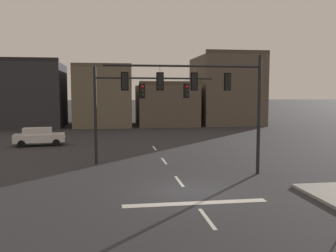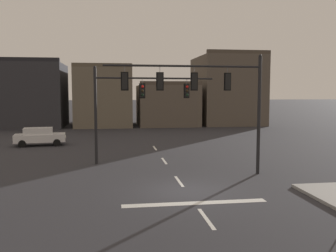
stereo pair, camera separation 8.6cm
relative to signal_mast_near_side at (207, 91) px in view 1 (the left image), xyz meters
name	(u,v)px [view 1 (the left image)]	position (x,y,z in m)	size (l,w,h in m)	color
ground_plane	(186,191)	(-1.81, -3.15, -4.90)	(400.00, 400.00, 0.00)	#2B2B30
stop_bar_paint	(195,203)	(-1.81, -5.15, -4.90)	(6.40, 0.50, 0.01)	silver
lane_centreline	(179,181)	(-1.81, -1.15, -4.90)	(0.16, 26.40, 0.01)	silver
signal_mast_near_side	(207,91)	(0.00, 0.00, 0.00)	(9.07, 0.42, 7.01)	black
signal_mast_far_side	(132,99)	(-4.00, 4.68, -0.55)	(8.28, 0.92, 6.56)	black
car_lot_nearside	(39,136)	(-11.93, 13.89, -4.04)	(4.61, 2.36, 1.61)	silver
building_row	(139,96)	(-1.48, 33.68, -0.64)	(37.29, 12.80, 10.51)	#2D2D33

